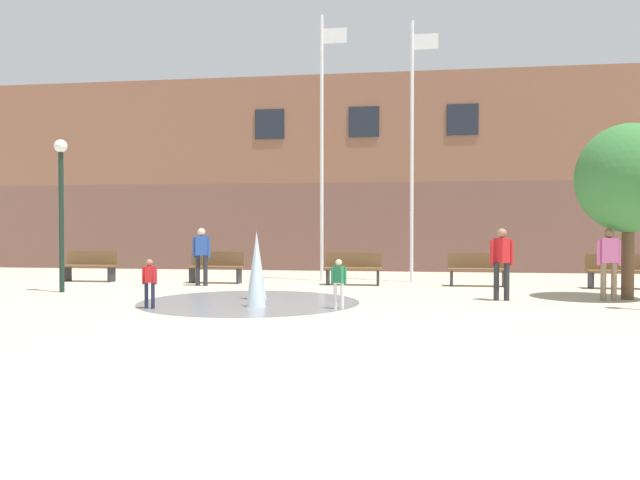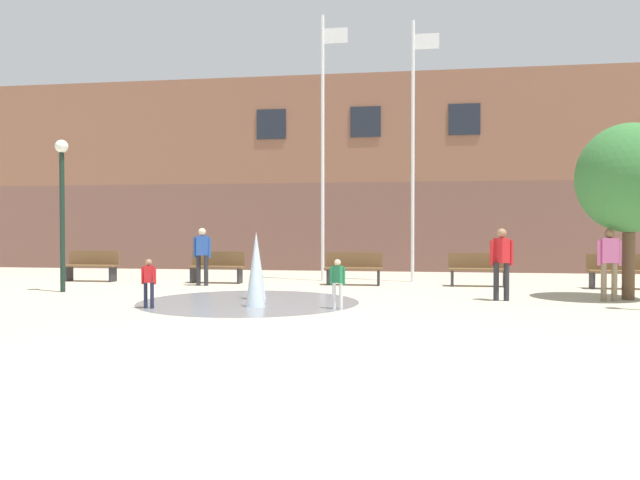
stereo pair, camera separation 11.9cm
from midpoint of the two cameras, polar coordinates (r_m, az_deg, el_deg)
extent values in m
plane|color=#BCB299|center=(8.05, -4.02, -10.47)|extent=(100.00, 100.00, 0.00)
cube|color=brown|center=(25.73, 4.83, 1.22)|extent=(36.00, 6.00, 3.25)
cube|color=brown|center=(25.98, 4.85, 9.19)|extent=(36.00, 6.00, 3.97)
cube|color=#1E232D|center=(23.56, -4.33, 10.51)|extent=(1.10, 0.06, 1.10)
cube|color=#1E232D|center=(23.04, 4.33, 10.72)|extent=(1.10, 0.06, 1.10)
cube|color=#1E232D|center=(23.04, 13.20, 10.69)|extent=(1.10, 0.06, 1.10)
cylinder|color=gray|center=(13.62, -6.27, -5.64)|extent=(4.77, 4.77, 0.01)
cone|color=silver|center=(12.71, -5.67, -3.39)|extent=(0.39, 0.39, 1.21)
cone|color=silver|center=(14.02, -5.61, -2.32)|extent=(0.44, 0.44, 1.53)
cube|color=#28282D|center=(20.08, -21.81, -2.88)|extent=(0.06, 0.40, 0.44)
cube|color=#28282D|center=(19.40, -18.25, -3.00)|extent=(0.06, 0.40, 0.44)
cube|color=brown|center=(19.71, -20.07, -2.23)|extent=(1.60, 0.44, 0.05)
cube|color=brown|center=(19.88, -19.79, -1.52)|extent=(1.60, 0.04, 0.42)
cube|color=#28282D|center=(18.45, -11.35, -3.17)|extent=(0.06, 0.40, 0.44)
cube|color=#28282D|center=(18.02, -7.15, -3.27)|extent=(0.06, 0.40, 0.44)
cube|color=brown|center=(18.20, -9.28, -2.45)|extent=(1.60, 0.44, 0.05)
cube|color=brown|center=(18.38, -9.09, -1.68)|extent=(1.60, 0.04, 0.42)
cube|color=#28282D|center=(17.46, 0.97, -3.40)|extent=(0.06, 0.40, 0.44)
cube|color=#28282D|center=(17.32, 5.57, -3.44)|extent=(0.06, 0.40, 0.44)
cube|color=brown|center=(17.36, 3.26, -2.62)|extent=(1.60, 0.44, 0.05)
cube|color=brown|center=(17.54, 3.33, -1.81)|extent=(1.60, 0.04, 0.42)
cube|color=#28282D|center=(17.49, 12.18, -3.42)|extent=(0.06, 0.40, 0.44)
cube|color=#28282D|center=(17.63, 16.73, -3.41)|extent=(0.06, 0.40, 0.44)
cube|color=brown|center=(17.52, 14.47, -2.62)|extent=(1.60, 0.44, 0.05)
cube|color=brown|center=(17.71, 14.41, -1.82)|extent=(1.60, 0.04, 0.42)
cube|color=#28282D|center=(17.88, 23.79, -3.40)|extent=(0.06, 0.40, 0.44)
cube|color=brown|center=(18.06, 25.94, -2.59)|extent=(1.60, 0.44, 0.05)
cube|color=brown|center=(18.23, 25.76, -1.81)|extent=(1.60, 0.04, 0.42)
cylinder|color=#89755B|center=(15.03, 24.72, -3.50)|extent=(0.12, 0.12, 0.84)
cylinder|color=#89755B|center=(15.09, 25.53, -3.49)|extent=(0.12, 0.12, 0.84)
cube|color=pink|center=(15.02, 25.15, -0.87)|extent=(0.35, 0.22, 0.54)
sphere|color=brown|center=(15.01, 25.16, 0.56)|extent=(0.21, 0.21, 0.21)
cylinder|color=pink|center=(14.96, 24.38, -1.08)|extent=(0.08, 0.08, 0.55)
cylinder|color=pink|center=(15.08, 25.91, -1.08)|extent=(0.08, 0.08, 0.55)
cylinder|color=#1E233D|center=(12.92, -15.40, -4.90)|extent=(0.07, 0.07, 0.52)
cylinder|color=#1E233D|center=(12.87, -14.85, -4.92)|extent=(0.07, 0.07, 0.52)
cube|color=red|center=(12.86, -15.14, -3.02)|extent=(0.14, 0.22, 0.33)
sphere|color=#997051|center=(12.84, -15.14, -1.98)|extent=(0.13, 0.13, 0.13)
cylinder|color=red|center=(12.91, -15.66, -3.15)|extent=(0.05, 0.05, 0.34)
cylinder|color=red|center=(12.81, -14.60, -3.18)|extent=(0.05, 0.05, 0.34)
cylinder|color=#28282D|center=(17.53, -10.86, -2.75)|extent=(0.12, 0.12, 0.84)
cylinder|color=#28282D|center=(17.46, -10.18, -2.76)|extent=(0.12, 0.12, 0.84)
cube|color=#284C9E|center=(17.46, -10.53, -0.49)|extent=(0.39, 0.32, 0.54)
sphere|color=beige|center=(17.46, -10.53, 0.74)|extent=(0.21, 0.21, 0.21)
cylinder|color=#284C9E|center=(17.54, -11.18, -0.67)|extent=(0.08, 0.08, 0.55)
cylinder|color=#284C9E|center=(17.40, -9.88, -0.68)|extent=(0.08, 0.08, 0.55)
cylinder|color=silver|center=(12.38, 1.57, -5.12)|extent=(0.07, 0.07, 0.52)
cylinder|color=silver|center=(12.37, 2.20, -5.13)|extent=(0.07, 0.07, 0.52)
cube|color=#237547|center=(12.33, 1.89, -3.15)|extent=(0.24, 0.21, 0.33)
sphere|color=beige|center=(12.32, 1.89, -2.08)|extent=(0.13, 0.13, 0.13)
cylinder|color=#237547|center=(12.35, 1.29, -3.31)|extent=(0.05, 0.05, 0.34)
cylinder|color=#237547|center=(12.32, 2.49, -3.32)|extent=(0.05, 0.05, 0.34)
cylinder|color=#28282D|center=(14.29, 16.04, -3.68)|extent=(0.12, 0.12, 0.84)
cylinder|color=#28282D|center=(14.32, 16.91, -3.67)|extent=(0.12, 0.12, 0.84)
cube|color=red|center=(14.27, 16.50, -0.91)|extent=(0.33, 0.39, 0.54)
sphere|color=#997051|center=(14.26, 16.50, 0.60)|extent=(0.21, 0.21, 0.21)
cylinder|color=red|center=(14.24, 15.66, -1.13)|extent=(0.08, 0.08, 0.55)
cylinder|color=red|center=(14.30, 17.33, -1.13)|extent=(0.08, 0.08, 0.55)
cylinder|color=silver|center=(18.90, 0.43, 8.37)|extent=(0.10, 0.10, 7.95)
cube|color=silver|center=(19.55, 1.65, 18.18)|extent=(0.70, 0.02, 0.45)
cylinder|color=silver|center=(18.69, 8.67, 7.99)|extent=(0.10, 0.10, 7.66)
cube|color=silver|center=(19.33, 9.94, 17.47)|extent=(0.70, 0.02, 0.45)
cylinder|color=#192D23|center=(16.75, -22.31, 1.49)|extent=(0.12, 0.12, 3.47)
sphere|color=white|center=(16.87, -22.37, 7.93)|extent=(0.32, 0.32, 0.32)
cylinder|color=brown|center=(15.51, 26.56, -2.15)|extent=(0.27, 0.27, 1.50)
ellipsoid|color=#387538|center=(15.53, 26.63, 5.10)|extent=(2.29, 2.29, 2.43)
camera|label=1|loc=(0.06, -89.78, 0.00)|focal=35.00mm
camera|label=2|loc=(0.06, 90.22, 0.00)|focal=35.00mm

